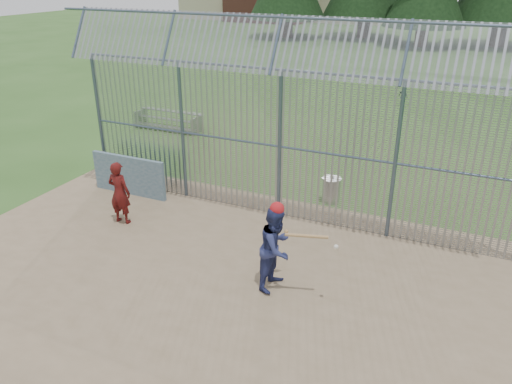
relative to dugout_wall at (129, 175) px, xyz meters
The scene contains 10 objects.
ground 5.47m from the dugout_wall, 32.23° to the right, with size 120.00×120.00×0.00m, color #2D511E.
dirt_infield 5.75m from the dugout_wall, 36.47° to the right, with size 14.00×10.00×0.02m, color #756047.
dugout_wall is the anchor object (origin of this frame).
batter 6.41m from the dugout_wall, 24.05° to the right, with size 0.90×0.70×1.86m, color navy.
onlooker 1.87m from the dugout_wall, 59.12° to the right, with size 0.63×0.41×1.72m, color maroon.
bg_kid_seated 15.28m from the dugout_wall, 68.06° to the left, with size 0.59×0.25×1.01m, color slate.
batting_gear 6.63m from the dugout_wall, 23.82° to the right, with size 1.50×0.45×0.66m.
trash_can 6.04m from the dugout_wall, 19.56° to the left, with size 0.56×0.56×0.82m.
bleacher 6.70m from the dugout_wall, 113.74° to the left, with size 3.00×0.95×0.72m.
backstop_fence 6.66m from the dugout_wall, ahead, with size 20.09×0.81×5.30m.
Camera 1 is at (4.61, -8.10, 6.30)m, focal length 35.00 mm.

